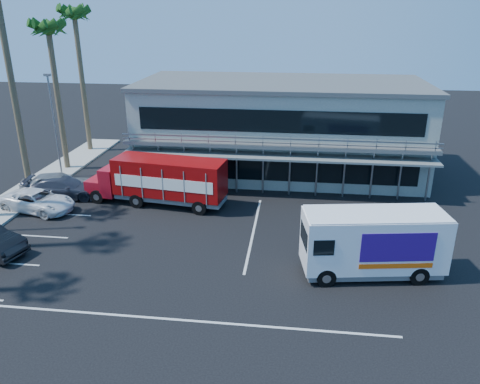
# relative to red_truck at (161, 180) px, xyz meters

# --- Properties ---
(ground) EXTENTS (120.00, 120.00, 0.00)m
(ground) POSITION_rel_red_truck_xyz_m (4.66, -6.50, -1.79)
(ground) COLOR black
(ground) RESTS_ON ground
(building) EXTENTS (22.40, 12.00, 7.30)m
(building) POSITION_rel_red_truck_xyz_m (7.66, 8.44, 1.86)
(building) COLOR gray
(building) RESTS_ON ground
(curb_strip) EXTENTS (3.00, 32.00, 0.16)m
(curb_strip) POSITION_rel_red_truck_xyz_m (-10.34, -0.50, -1.71)
(curb_strip) COLOR #A5A399
(curb_strip) RESTS_ON ground
(palm_e) EXTENTS (2.80, 2.80, 12.25)m
(palm_e) POSITION_rel_red_truck_xyz_m (-10.04, 6.50, 8.78)
(palm_e) COLOR brown
(palm_e) RESTS_ON ground
(palm_f) EXTENTS (2.80, 2.80, 13.25)m
(palm_f) POSITION_rel_red_truck_xyz_m (-10.44, 12.00, 9.68)
(palm_f) COLOR brown
(palm_f) RESTS_ON ground
(light_pole_far) EXTENTS (0.50, 0.25, 8.09)m
(light_pole_far) POSITION_rel_red_truck_xyz_m (-9.54, 4.50, 2.71)
(light_pole_far) COLOR gray
(light_pole_far) RESTS_ON ground
(red_truck) EXTENTS (9.91, 3.60, 3.26)m
(red_truck) POSITION_rel_red_truck_xyz_m (0.00, 0.00, 0.00)
(red_truck) COLOR #A50D19
(red_truck) RESTS_ON ground
(white_van) EXTENTS (7.19, 3.43, 3.37)m
(white_van) POSITION_rel_red_truck_xyz_m (12.98, -7.61, -0.00)
(white_van) COLOR white
(white_van) RESTS_ON ground
(parked_car_c) EXTENTS (5.40, 3.41, 1.39)m
(parked_car_c) POSITION_rel_red_truck_xyz_m (-7.84, -2.10, -1.10)
(parked_car_c) COLOR white
(parked_car_c) RESTS_ON ground
(parked_car_d) EXTENTS (5.48, 2.81, 1.52)m
(parked_car_d) POSITION_rel_red_truck_xyz_m (-7.19, 0.30, -1.03)
(parked_car_d) COLOR #303441
(parked_car_d) RESTS_ON ground
(parked_car_e) EXTENTS (5.41, 3.49, 1.72)m
(parked_car_e) POSITION_rel_red_truck_xyz_m (-7.84, 0.70, -0.93)
(parked_car_e) COLOR slate
(parked_car_e) RESTS_ON ground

